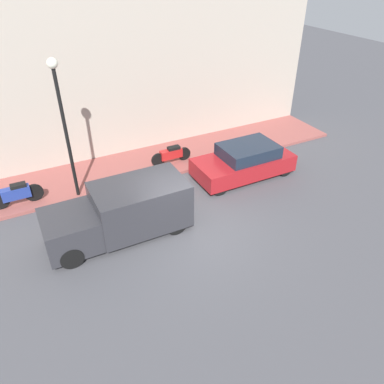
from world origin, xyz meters
name	(u,v)px	position (x,y,z in m)	size (l,w,h in m)	color
ground_plane	(188,231)	(0.00, 0.00, 0.00)	(60.00, 60.00, 0.00)	#47474C
sidewalk	(137,166)	(4.77, 0.00, 0.06)	(2.77, 18.71, 0.12)	#934C47
building_facade	(116,68)	(6.31, 0.00, 3.75)	(0.30, 18.71, 7.50)	#B2A899
parked_car	(244,161)	(2.16, -3.61, 0.63)	(1.80, 3.97, 1.32)	maroon
delivery_van	(120,212)	(0.86, 1.95, 0.86)	(1.80, 4.48, 1.67)	#2D2D33
motorcycle_red	(171,154)	(4.25, -1.37, 0.52)	(0.30, 1.77, 0.73)	#B21E1E
motorcycle_blue	(17,194)	(3.95, 4.72, 0.56)	(0.30, 1.78, 0.81)	navy
streetlamp	(62,111)	(3.63, 2.71, 3.35)	(0.34, 0.34, 4.91)	black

